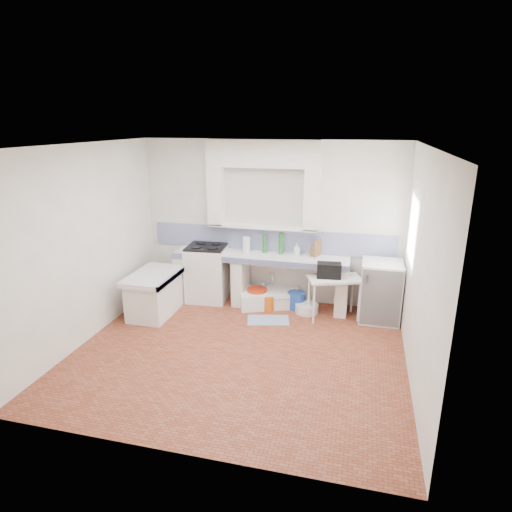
% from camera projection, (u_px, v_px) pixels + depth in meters
% --- Properties ---
extents(floor, '(4.50, 4.50, 0.00)m').
position_uv_depth(floor, '(239.00, 352.00, 6.04)').
color(floor, brown).
rests_on(floor, ground).
extents(ceiling, '(4.50, 4.50, 0.00)m').
position_uv_depth(ceiling, '(236.00, 145.00, 5.21)').
color(ceiling, white).
rests_on(ceiling, ground).
extents(wall_back, '(4.50, 0.00, 4.50)m').
position_uv_depth(wall_back, '(270.00, 223.00, 7.48)').
color(wall_back, white).
rests_on(wall_back, ground).
extents(wall_front, '(4.50, 0.00, 4.50)m').
position_uv_depth(wall_front, '(173.00, 322.00, 3.77)').
color(wall_front, white).
rests_on(wall_front, ground).
extents(wall_left, '(0.00, 4.50, 4.50)m').
position_uv_depth(wall_left, '(85.00, 245.00, 6.14)').
color(wall_left, white).
rests_on(wall_left, ground).
extents(wall_right, '(0.00, 4.50, 4.50)m').
position_uv_depth(wall_right, '(420.00, 270.00, 5.10)').
color(wall_right, white).
rests_on(wall_right, ground).
extents(alcove_mass, '(1.90, 0.25, 0.45)m').
position_uv_depth(alcove_mass, '(263.00, 154.00, 7.03)').
color(alcove_mass, white).
rests_on(alcove_mass, ground).
extents(window_frame, '(0.35, 0.86, 1.06)m').
position_uv_depth(window_frame, '(426.00, 231.00, 6.11)').
color(window_frame, '#331E10').
rests_on(window_frame, ground).
extents(lace_valance, '(0.01, 0.84, 0.24)m').
position_uv_depth(lace_valance, '(418.00, 204.00, 6.03)').
color(lace_valance, white).
rests_on(lace_valance, ground).
extents(counter_slab, '(3.00, 0.60, 0.08)m').
position_uv_depth(counter_slab, '(260.00, 257.00, 7.38)').
color(counter_slab, white).
rests_on(counter_slab, ground).
extents(counter_lip, '(3.00, 0.04, 0.10)m').
position_uv_depth(counter_lip, '(256.00, 262.00, 7.12)').
color(counter_lip, navy).
rests_on(counter_lip, ground).
extents(counter_pier_left, '(0.20, 0.55, 0.82)m').
position_uv_depth(counter_pier_left, '(185.00, 275.00, 7.84)').
color(counter_pier_left, white).
rests_on(counter_pier_left, ground).
extents(counter_pier_mid, '(0.20, 0.55, 0.82)m').
position_uv_depth(counter_pier_mid, '(241.00, 280.00, 7.60)').
color(counter_pier_mid, white).
rests_on(counter_pier_mid, ground).
extents(counter_pier_right, '(0.20, 0.55, 0.82)m').
position_uv_depth(counter_pier_right, '(342.00, 289.00, 7.19)').
color(counter_pier_right, white).
rests_on(counter_pier_right, ground).
extents(peninsula_top, '(0.70, 1.10, 0.08)m').
position_uv_depth(peninsula_top, '(154.00, 276.00, 7.07)').
color(peninsula_top, white).
rests_on(peninsula_top, ground).
extents(peninsula_base, '(0.60, 1.00, 0.62)m').
position_uv_depth(peninsula_base, '(155.00, 296.00, 7.17)').
color(peninsula_base, white).
rests_on(peninsula_base, ground).
extents(peninsula_lip, '(0.04, 1.10, 0.10)m').
position_uv_depth(peninsula_lip, '(172.00, 278.00, 6.99)').
color(peninsula_lip, navy).
rests_on(peninsula_lip, ground).
extents(backsplash, '(4.27, 0.03, 0.40)m').
position_uv_depth(backsplash, '(270.00, 240.00, 7.55)').
color(backsplash, navy).
rests_on(backsplash, ground).
extents(stove, '(0.74, 0.72, 0.97)m').
position_uv_depth(stove, '(208.00, 273.00, 7.71)').
color(stove, white).
rests_on(stove, ground).
extents(sink, '(1.17, 0.91, 0.25)m').
position_uv_depth(sink, '(269.00, 298.00, 7.55)').
color(sink, white).
rests_on(sink, ground).
extents(side_table, '(0.94, 0.72, 0.04)m').
position_uv_depth(side_table, '(334.00, 298.00, 7.00)').
color(side_table, white).
rests_on(side_table, ground).
extents(fridge, '(0.63, 0.63, 0.97)m').
position_uv_depth(fridge, '(381.00, 291.00, 6.90)').
color(fridge, white).
rests_on(fridge, ground).
extents(bucket_red, '(0.46, 0.46, 0.32)m').
position_uv_depth(bucket_red, '(257.00, 297.00, 7.49)').
color(bucket_red, red).
rests_on(bucket_red, ground).
extents(bucket_orange, '(0.37, 0.37, 0.27)m').
position_uv_depth(bucket_orange, '(268.00, 302.00, 7.39)').
color(bucket_orange, '#DF610D').
rests_on(bucket_orange, ground).
extents(bucket_blue, '(0.33, 0.33, 0.29)m').
position_uv_depth(bucket_blue, '(296.00, 300.00, 7.42)').
color(bucket_blue, '#224BAE').
rests_on(bucket_blue, ground).
extents(basin_white, '(0.40, 0.40, 0.15)m').
position_uv_depth(basin_white, '(307.00, 308.00, 7.27)').
color(basin_white, white).
rests_on(basin_white, ground).
extents(water_bottle_a, '(0.12, 0.12, 0.34)m').
position_uv_depth(water_bottle_a, '(263.00, 292.00, 7.72)').
color(water_bottle_a, silver).
rests_on(water_bottle_a, ground).
extents(water_bottle_b, '(0.09, 0.09, 0.27)m').
position_uv_depth(water_bottle_b, '(284.00, 295.00, 7.64)').
color(water_bottle_b, silver).
rests_on(water_bottle_b, ground).
extents(black_bag, '(0.40, 0.25, 0.24)m').
position_uv_depth(black_bag, '(329.00, 270.00, 6.87)').
color(black_bag, black).
rests_on(black_bag, side_table).
extents(green_bottle_a, '(0.07, 0.07, 0.31)m').
position_uv_depth(green_bottle_a, '(265.00, 244.00, 7.45)').
color(green_bottle_a, '#236A25').
rests_on(green_bottle_a, counter_slab).
extents(green_bottle_b, '(0.10, 0.10, 0.36)m').
position_uv_depth(green_bottle_b, '(281.00, 244.00, 7.38)').
color(green_bottle_b, '#236A25').
rests_on(green_bottle_b, counter_slab).
extents(knife_block, '(0.09, 0.08, 0.18)m').
position_uv_depth(knife_block, '(313.00, 251.00, 7.28)').
color(knife_block, brown).
rests_on(knife_block, counter_slab).
extents(cutting_board, '(0.09, 0.21, 0.29)m').
position_uv_depth(cutting_board, '(318.00, 248.00, 7.25)').
color(cutting_board, brown).
rests_on(cutting_board, counter_slab).
extents(paper_towel, '(0.16, 0.16, 0.26)m').
position_uv_depth(paper_towel, '(246.00, 244.00, 7.51)').
color(paper_towel, white).
rests_on(paper_towel, counter_slab).
extents(soap_bottle, '(0.12, 0.12, 0.21)m').
position_uv_depth(soap_bottle, '(297.00, 249.00, 7.34)').
color(soap_bottle, white).
rests_on(soap_bottle, counter_slab).
extents(rug, '(0.73, 0.52, 0.01)m').
position_uv_depth(rug, '(268.00, 320.00, 6.99)').
color(rug, '#3D659A').
rests_on(rug, ground).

